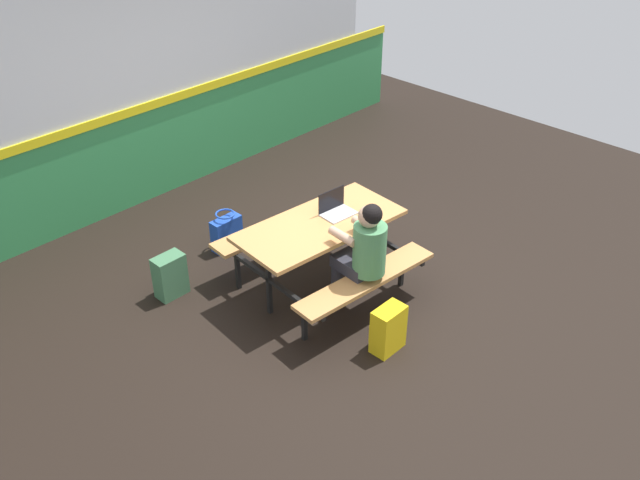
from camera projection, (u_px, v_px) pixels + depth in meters
name	position (u px, v px, depth m)	size (l,w,h in m)	color
ground_plane	(332.00, 280.00, 7.10)	(10.00, 10.00, 0.02)	black
accent_backdrop	(157.00, 92.00, 8.02)	(8.00, 0.14, 2.60)	#338C4C
picnic_table_main	(320.00, 238.00, 6.68)	(1.67, 1.68, 0.74)	tan
student_nearer	(363.00, 250.00, 6.27)	(0.39, 0.53, 1.21)	#2D2D38
laptop_silver	(336.00, 209.00, 6.72)	(0.34, 0.25, 0.22)	silver
backpack_dark	(170.00, 276.00, 6.77)	(0.30, 0.22, 0.44)	#3F724C
tote_bag_bright	(227.00, 232.00, 7.48)	(0.34, 0.21, 0.43)	#1E47B2
satchel_spare	(388.00, 329.00, 6.10)	(0.30, 0.22, 0.44)	yellow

